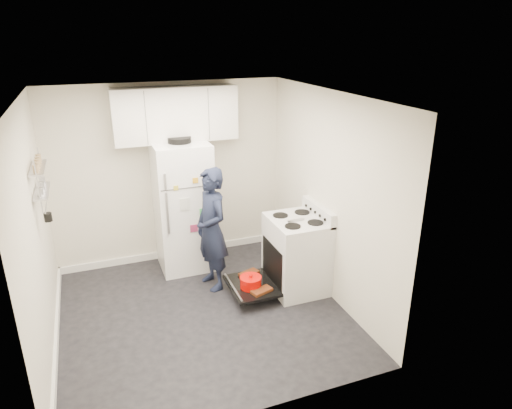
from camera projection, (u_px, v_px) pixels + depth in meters
name	position (u px, v px, depth m)	size (l,w,h in m)	color
room	(195.00, 218.00, 4.94)	(3.21, 3.21, 2.51)	black
electric_range	(296.00, 255.00, 5.74)	(0.66, 0.76, 1.10)	silver
open_oven_door	(251.00, 284.00, 5.63)	(0.55, 0.70, 0.22)	black
refrigerator	(183.00, 206.00, 6.17)	(0.72, 0.74, 1.83)	white
upper_cabinets	(175.00, 114.00, 5.89)	(1.60, 0.33, 0.70)	silver
wall_shelf_rack	(40.00, 180.00, 4.68)	(0.14, 0.60, 0.61)	#B2B2B7
person	(212.00, 229.00, 5.68)	(0.58, 0.38, 1.58)	black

